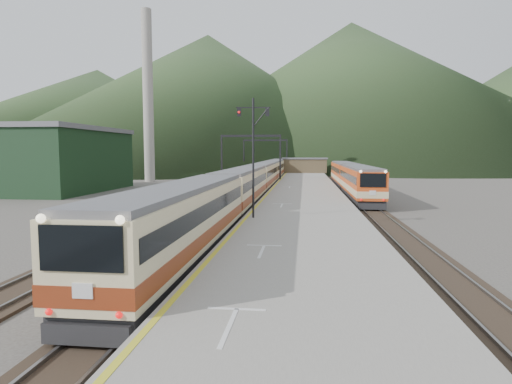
# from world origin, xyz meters

# --- Properties ---
(ground) EXTENTS (400.00, 400.00, 0.00)m
(ground) POSITION_xyz_m (0.00, 0.00, 0.00)
(ground) COLOR #47423D
(ground) RESTS_ON ground
(track_main) EXTENTS (2.60, 200.00, 0.23)m
(track_main) POSITION_xyz_m (0.00, 40.00, 0.07)
(track_main) COLOR black
(track_main) RESTS_ON ground
(track_far) EXTENTS (2.60, 200.00, 0.23)m
(track_far) POSITION_xyz_m (-5.00, 40.00, 0.07)
(track_far) COLOR black
(track_far) RESTS_ON ground
(track_second) EXTENTS (2.60, 200.00, 0.23)m
(track_second) POSITION_xyz_m (11.50, 40.00, 0.07)
(track_second) COLOR black
(track_second) RESTS_ON ground
(platform) EXTENTS (8.00, 100.00, 1.00)m
(platform) POSITION_xyz_m (5.60, 38.00, 0.50)
(platform) COLOR gray
(platform) RESTS_ON ground
(gantry_near) EXTENTS (9.55, 0.25, 8.00)m
(gantry_near) POSITION_xyz_m (-2.85, 55.00, 5.59)
(gantry_near) COLOR black
(gantry_near) RESTS_ON ground
(gantry_far) EXTENTS (9.55, 0.25, 8.00)m
(gantry_far) POSITION_xyz_m (-2.85, 80.00, 5.59)
(gantry_far) COLOR black
(gantry_far) RESTS_ON ground
(warehouse) EXTENTS (14.50, 20.50, 8.60)m
(warehouse) POSITION_xyz_m (-28.00, 42.00, 4.32)
(warehouse) COLOR black
(warehouse) RESTS_ON ground
(smokestack) EXTENTS (1.80, 1.80, 30.00)m
(smokestack) POSITION_xyz_m (-22.00, 62.00, 15.00)
(smokestack) COLOR #9E998E
(smokestack) RESTS_ON ground
(station_shed) EXTENTS (9.40, 4.40, 3.10)m
(station_shed) POSITION_xyz_m (5.60, 78.00, 2.57)
(station_shed) COLOR brown
(station_shed) RESTS_ON platform
(hill_a) EXTENTS (180.00, 180.00, 60.00)m
(hill_a) POSITION_xyz_m (-40.00, 190.00, 30.00)
(hill_a) COLOR #2D4320
(hill_a) RESTS_ON ground
(hill_b) EXTENTS (220.00, 220.00, 75.00)m
(hill_b) POSITION_xyz_m (30.00, 230.00, 37.50)
(hill_b) COLOR #2D4320
(hill_b) RESTS_ON ground
(hill_d) EXTENTS (200.00, 200.00, 55.00)m
(hill_d) POSITION_xyz_m (-120.00, 240.00, 27.50)
(hill_d) COLOR #2D4320
(hill_d) RESTS_ON ground
(main_train) EXTENTS (2.73, 93.78, 3.33)m
(main_train) POSITION_xyz_m (0.00, 45.01, 1.90)
(main_train) COLOR beige
(main_train) RESTS_ON track_main
(second_train) EXTENTS (2.69, 36.63, 3.28)m
(second_train) POSITION_xyz_m (11.50, 44.21, 1.87)
(second_train) COLOR #D44C1B
(second_train) RESTS_ON track_second
(signal_mast) EXTENTS (2.20, 0.35, 7.69)m
(signal_mast) POSITION_xyz_m (2.30, 15.45, 5.66)
(signal_mast) COLOR black
(signal_mast) RESTS_ON platform
(short_signal_a) EXTENTS (0.25, 0.21, 2.27)m
(short_signal_a) POSITION_xyz_m (-2.22, 4.86, 1.46)
(short_signal_a) COLOR black
(short_signal_a) RESTS_ON ground
(short_signal_b) EXTENTS (0.24, 0.19, 2.27)m
(short_signal_b) POSITION_xyz_m (-2.25, 30.06, 1.46)
(short_signal_b) COLOR black
(short_signal_b) RESTS_ON ground
(short_signal_c) EXTENTS (0.24, 0.20, 2.27)m
(short_signal_c) POSITION_xyz_m (-7.79, 14.66, 1.46)
(short_signal_c) COLOR black
(short_signal_c) RESTS_ON ground
(worker) EXTENTS (0.62, 0.46, 1.55)m
(worker) POSITION_xyz_m (-4.62, 5.71, 0.78)
(worker) COLOR #1D232E
(worker) RESTS_ON ground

